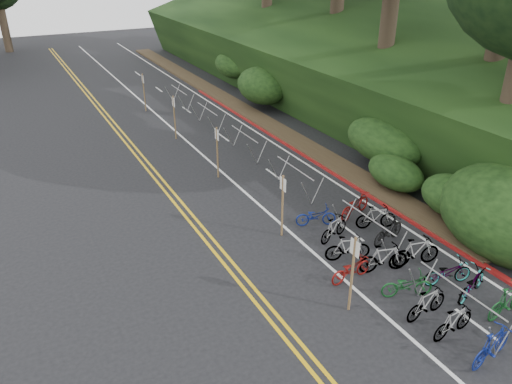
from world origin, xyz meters
TOP-DOWN VIEW (x-y plane):
  - ground at (0.00, 0.00)m, footprint 120.00×120.00m
  - road_markings at (0.63, 10.10)m, footprint 7.47×80.00m
  - red_curb at (5.70, 12.00)m, footprint 0.25×28.00m
  - embankment at (12.96, 19.04)m, footprint 14.30×48.14m
  - bike_rack_front at (2.54, -1.63)m, footprint 1.18×3.07m
  - bike_racks_rest at (3.00, 13.00)m, footprint 1.14×23.00m
  - signpost_near at (0.21, 0.31)m, footprint 0.08×0.40m
  - signposts_rest at (0.60, 14.00)m, footprint 0.08×18.40m
  - bike_front at (1.18, 1.51)m, footprint 0.72×1.68m
  - bike_valet at (3.15, 0.81)m, footprint 3.50×9.96m

SIDE VIEW (x-z plane):
  - ground at x=0.00m, z-range 0.00..0.00m
  - road_markings at x=0.63m, z-range 0.00..0.01m
  - red_curb at x=5.70m, z-range 0.00..0.10m
  - bike_front at x=1.18m, z-range 0.00..0.86m
  - bike_valet at x=3.15m, z-range -0.05..1.03m
  - bike_racks_rest at x=3.00m, z-range 0.27..1.44m
  - bike_rack_front at x=2.54m, z-range 0.28..1.53m
  - signposts_rest at x=0.60m, z-range 0.18..2.68m
  - signpost_near at x=0.21m, z-range 0.18..2.73m
  - embankment at x=12.96m, z-range -1.99..7.12m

